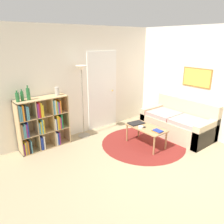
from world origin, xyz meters
TOP-DOWN VIEW (x-y plane):
  - ground_plane at (0.00, 0.00)m, footprint 14.00×14.00m
  - wall_back at (0.02, 2.67)m, footprint 7.02×0.11m
  - wall_right at (2.03, 1.32)m, footprint 0.08×5.64m
  - rug at (0.54, 1.19)m, footprint 1.90×1.90m
  - bookshelf at (-1.32, 2.45)m, footprint 1.09×0.34m
  - floor_lamp at (-0.30, 2.42)m, footprint 0.29×0.29m
  - couch at (1.62, 1.03)m, footprint 0.88×1.69m
  - coffee_table at (0.53, 1.12)m, footprint 0.46×0.90m
  - laptop at (0.51, 1.41)m, footprint 0.38×0.27m
  - bowl at (0.39, 1.15)m, footprint 0.11×0.11m
  - book_stack_on_table at (0.54, 0.81)m, footprint 0.15×0.21m
  - remote at (0.47, 1.18)m, footprint 0.07×0.16m
  - bottle_left at (-1.73, 2.44)m, footprint 0.07×0.07m
  - bottle_middle at (-1.63, 2.48)m, footprint 0.06×0.06m
  - bottle_right at (-1.52, 2.45)m, footprint 0.07×0.07m
  - vase_on_shelf at (-0.90, 2.45)m, footprint 0.09×0.09m

SIDE VIEW (x-z plane):
  - ground_plane at x=0.00m, z-range 0.00..0.00m
  - rug at x=0.54m, z-range 0.00..0.01m
  - couch at x=1.62m, z-range -0.14..0.72m
  - coffee_table at x=0.53m, z-range 0.17..0.60m
  - laptop at x=0.51m, z-range 0.44..0.46m
  - remote at x=0.47m, z-range 0.44..0.46m
  - book_stack_on_table at x=0.54m, z-range 0.44..0.46m
  - bowl at x=0.39m, z-range 0.44..0.49m
  - bookshelf at x=-1.32m, z-range 0.01..1.13m
  - vase_on_shelf at x=-0.90m, z-range 1.13..1.31m
  - bottle_left at x=-1.73m, z-range 1.11..1.34m
  - bottle_middle at x=-1.63m, z-range 1.11..1.34m
  - bottle_right at x=-1.52m, z-range 1.10..1.40m
  - wall_back at x=0.02m, z-range -0.01..2.59m
  - wall_right at x=2.03m, z-range 0.00..2.60m
  - floor_lamp at x=-0.30m, z-range 0.51..2.23m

